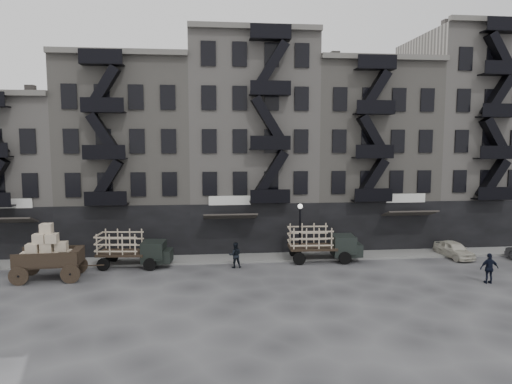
{
  "coord_description": "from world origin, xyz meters",
  "views": [
    {
      "loc": [
        -3.67,
        -29.59,
        8.77
      ],
      "look_at": [
        -0.08,
        4.0,
        5.03
      ],
      "focal_mm": 32.0,
      "sensor_mm": 36.0,
      "label": 1
    }
  ],
  "objects": [
    {
      "name": "policeman",
      "position": [
        13.65,
        -3.74,
        0.95
      ],
      "size": [
        1.16,
        0.59,
        1.9
      ],
      "primitive_type": "imported",
      "rotation": [
        0.0,
        0.0,
        3.03
      ],
      "color": "black",
      "rests_on": "ground"
    },
    {
      "name": "sidewalk",
      "position": [
        0.0,
        3.75,
        0.07
      ],
      "size": [
        55.0,
        2.5,
        0.15
      ],
      "primitive_type": "cube",
      "color": "slate",
      "rests_on": "ground"
    },
    {
      "name": "stake_truck_west",
      "position": [
        -8.96,
        2.43,
        1.45
      ],
      "size": [
        5.22,
        2.51,
        2.54
      ],
      "rotation": [
        0.0,
        0.0,
        -0.1
      ],
      "color": "black",
      "rests_on": "ground"
    },
    {
      "name": "building_mideast",
      "position": [
        10.0,
        9.83,
        7.5
      ],
      "size": [
        10.0,
        11.35,
        16.2
      ],
      "color": "gray",
      "rests_on": "ground"
    },
    {
      "name": "building_west",
      "position": [
        -20.0,
        9.83,
        6.0
      ],
      "size": [
        10.0,
        11.35,
        13.2
      ],
      "color": "gray",
      "rests_on": "ground"
    },
    {
      "name": "building_center",
      "position": [
        -0.0,
        9.82,
        8.5
      ],
      "size": [
        10.0,
        11.35,
        18.2
      ],
      "color": "gray",
      "rests_on": "ground"
    },
    {
      "name": "wagon",
      "position": [
        -13.87,
        0.0,
        2.04
      ],
      "size": [
        4.3,
        2.43,
        3.56
      ],
      "rotation": [
        0.0,
        0.0,
        0.04
      ],
      "color": "black",
      "rests_on": "ground"
    },
    {
      "name": "ground",
      "position": [
        0.0,
        0.0,
        0.0
      ],
      "size": [
        140.0,
        140.0,
        0.0
      ],
      "primitive_type": "plane",
      "color": "#38383A",
      "rests_on": "ground"
    },
    {
      "name": "building_midwest",
      "position": [
        -10.0,
        9.83,
        7.5
      ],
      "size": [
        10.0,
        11.35,
        16.2
      ],
      "color": "gray",
      "rests_on": "ground"
    },
    {
      "name": "pedestrian_mid",
      "position": [
        -1.81,
        1.49,
        0.89
      ],
      "size": [
        0.91,
        0.73,
        1.78
      ],
      "primitive_type": "imported",
      "rotation": [
        0.0,
        0.0,
        3.2
      ],
      "color": "black",
      "rests_on": "ground"
    },
    {
      "name": "stake_truck_east",
      "position": [
        4.68,
        2.57,
        1.52
      ],
      "size": [
        5.4,
        2.44,
        2.66
      ],
      "rotation": [
        0.0,
        0.0,
        -0.05
      ],
      "color": "black",
      "rests_on": "ground"
    },
    {
      "name": "lamp_post",
      "position": [
        3.0,
        2.6,
        2.78
      ],
      "size": [
        0.36,
        0.36,
        4.28
      ],
      "color": "black",
      "rests_on": "ground"
    },
    {
      "name": "building_east",
      "position": [
        20.0,
        9.82,
        9.0
      ],
      "size": [
        10.0,
        11.35,
        19.2
      ],
      "color": "gray",
      "rests_on": "ground"
    },
    {
      "name": "car_east",
      "position": [
        14.88,
        2.49,
        0.63
      ],
      "size": [
        1.85,
        3.82,
        1.26
      ],
      "primitive_type": "imported",
      "rotation": [
        0.0,
        0.0,
        0.1
      ],
      "color": "beige",
      "rests_on": "ground"
    }
  ]
}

